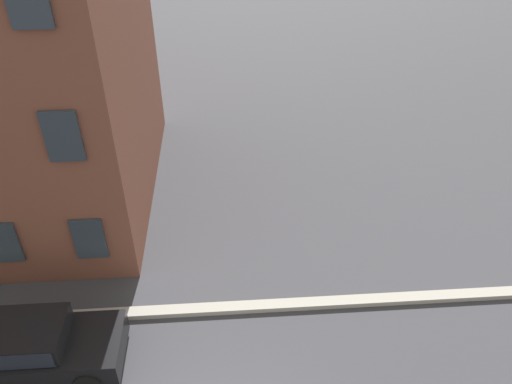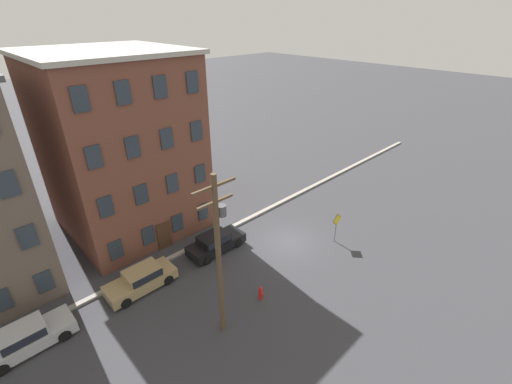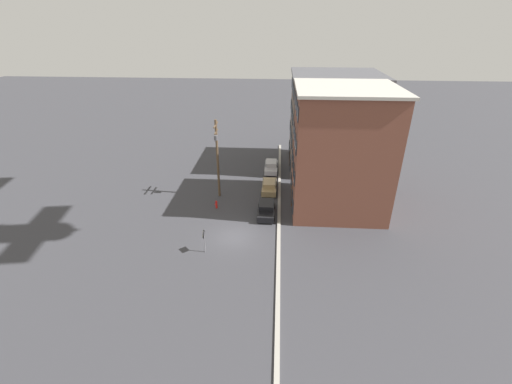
{
  "view_description": "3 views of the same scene",
  "coord_description": "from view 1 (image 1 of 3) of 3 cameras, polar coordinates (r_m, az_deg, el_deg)",
  "views": [
    {
      "loc": [
        0.35,
        -5.11,
        11.11
      ],
      "look_at": [
        0.93,
        3.15,
        5.11
      ],
      "focal_mm": 35.0,
      "sensor_mm": 36.0,
      "label": 1
    },
    {
      "loc": [
        -16.85,
        -13.98,
        15.86
      ],
      "look_at": [
        -1.39,
        2.18,
        4.05
      ],
      "focal_mm": 24.0,
      "sensor_mm": 36.0,
      "label": 2
    },
    {
      "loc": [
        28.58,
        4.13,
        19.86
      ],
      "look_at": [
        -0.4,
        2.18,
        5.0
      ],
      "focal_mm": 24.0,
      "sensor_mm": 36.0,
      "label": 3
    }
  ],
  "objects": [
    {
      "name": "kerb_strip",
      "position": [
        14.63,
        -4.13,
        -13.13
      ],
      "size": [
        56.0,
        0.36,
        0.16
      ],
      "primitive_type": "cube",
      "color": "#9E998E",
      "rests_on": "ground_plane"
    },
    {
      "name": "car_black",
      "position": [
        14.13,
        -24.5,
        -15.7
      ],
      "size": [
        4.4,
        1.92,
        1.43
      ],
      "color": "black",
      "rests_on": "ground_plane"
    }
  ]
}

